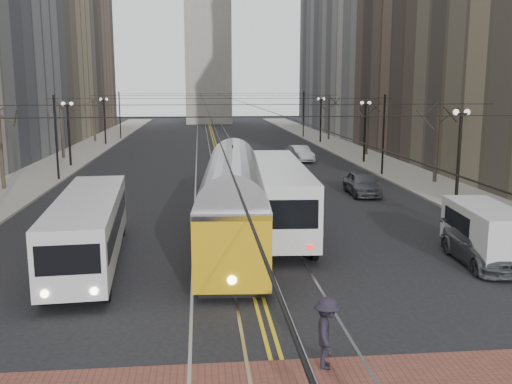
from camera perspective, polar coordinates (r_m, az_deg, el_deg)
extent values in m
plane|color=black|center=(16.72, 1.59, -14.94)|extent=(260.00, 260.00, 0.00)
cube|color=gray|center=(61.80, -17.85, 3.34)|extent=(5.00, 140.00, 0.15)
cube|color=gray|center=(62.73, 10.07, 3.78)|extent=(5.00, 140.00, 0.15)
cube|color=gray|center=(60.44, -3.78, 3.61)|extent=(4.80, 130.00, 0.02)
cube|color=gold|center=(60.44, -3.78, 3.61)|extent=(0.42, 130.00, 0.01)
cube|color=brown|center=(104.49, -19.51, 16.92)|extent=(16.00, 20.00, 40.00)
cube|color=slate|center=(105.43, 9.93, 17.28)|extent=(16.00, 20.00, 40.00)
cylinder|color=black|center=(54.45, -18.19, 5.32)|extent=(0.20, 0.20, 5.60)
cylinder|color=black|center=(74.06, -14.88, 6.71)|extent=(0.20, 0.20, 5.60)
cylinder|color=black|center=(36.76, 19.59, 3.01)|extent=(0.20, 0.20, 5.60)
cylinder|color=black|center=(55.41, 10.81, 5.73)|extent=(0.20, 0.20, 5.60)
cylinder|color=black|center=(74.77, 6.48, 7.02)|extent=(0.20, 0.20, 5.60)
cylinder|color=#382D23|center=(43.46, -24.14, 3.76)|extent=(0.28, 0.28, 5.60)
cylinder|color=#382D23|center=(60.73, -18.83, 5.76)|extent=(0.28, 0.28, 5.60)
cylinder|color=#382D23|center=(78.33, -15.88, 6.85)|extent=(0.28, 0.28, 5.60)
cylinder|color=#382D23|center=(44.83, 17.60, 4.36)|extent=(0.28, 0.28, 5.60)
cylinder|color=#382D23|center=(61.72, 11.03, 6.19)|extent=(0.28, 0.28, 5.60)
cylinder|color=#382D23|center=(79.10, 7.30, 7.19)|extent=(0.28, 0.28, 5.60)
cylinder|color=black|center=(60.00, -5.30, 9.28)|extent=(0.03, 120.00, 0.03)
cylinder|color=black|center=(60.09, -2.40, 9.31)|extent=(0.03, 120.00, 0.03)
cylinder|color=black|center=(46.46, -19.36, 5.08)|extent=(0.16, 0.16, 6.60)
cylinder|color=black|center=(81.82, -13.46, 7.44)|extent=(0.16, 0.16, 6.60)
cylinder|color=black|center=(47.52, 12.62, 5.52)|extent=(0.16, 0.16, 6.60)
cylinder|color=black|center=(82.42, 4.77, 7.71)|extent=(0.16, 0.16, 6.60)
cube|color=silver|center=(24.27, -16.36, -3.73)|extent=(3.13, 11.35, 2.80)
cube|color=gold|center=(25.69, -2.32, -1.91)|extent=(3.54, 14.37, 3.36)
cube|color=white|center=(28.81, 1.90, -0.54)|extent=(3.45, 13.01, 3.36)
cube|color=silver|center=(25.63, 21.96, -3.91)|extent=(2.44, 5.36, 2.30)
imported|color=#414449|center=(39.06, 10.55, 0.87)|extent=(2.01, 4.73, 1.59)
imported|color=#9B9DA2|center=(56.13, 4.42, 3.85)|extent=(2.25, 4.82, 1.53)
imported|color=#42464A|center=(25.22, 21.63, -5.12)|extent=(2.25, 5.06, 1.44)
imported|color=black|center=(15.18, 7.10, -13.80)|extent=(0.89, 1.32, 1.89)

